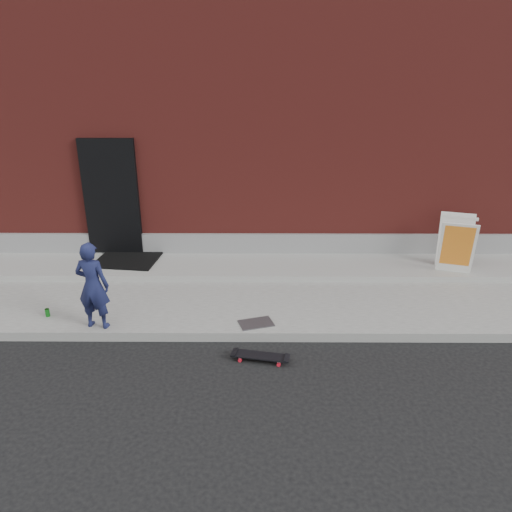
{
  "coord_description": "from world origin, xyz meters",
  "views": [
    {
      "loc": [
        0.24,
        -6.37,
        3.95
      ],
      "look_at": [
        0.2,
        0.8,
        1.05
      ],
      "focal_mm": 35.0,
      "sensor_mm": 36.0,
      "label": 1
    }
  ],
  "objects_px": {
    "soda_can": "(47,313)",
    "skateboard": "(260,356)",
    "child": "(93,286)",
    "pizza_sign": "(456,244)"
  },
  "relations": [
    {
      "from": "skateboard",
      "to": "pizza_sign",
      "type": "bearing_deg",
      "value": 36.29
    },
    {
      "from": "soda_can",
      "to": "skateboard",
      "type": "bearing_deg",
      "value": -16.42
    },
    {
      "from": "child",
      "to": "skateboard",
      "type": "relative_size",
      "value": 1.67
    },
    {
      "from": "child",
      "to": "skateboard",
      "type": "distance_m",
      "value": 2.65
    },
    {
      "from": "skateboard",
      "to": "soda_can",
      "type": "bearing_deg",
      "value": 163.58
    },
    {
      "from": "skateboard",
      "to": "soda_can",
      "type": "relative_size",
      "value": 6.35
    },
    {
      "from": "pizza_sign",
      "to": "skateboard",
      "type": "bearing_deg",
      "value": -143.71
    },
    {
      "from": "skateboard",
      "to": "soda_can",
      "type": "height_order",
      "value": "soda_can"
    },
    {
      "from": "skateboard",
      "to": "child",
      "type": "bearing_deg",
      "value": 164.45
    },
    {
      "from": "child",
      "to": "pizza_sign",
      "type": "distance_m",
      "value": 6.33
    }
  ]
}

